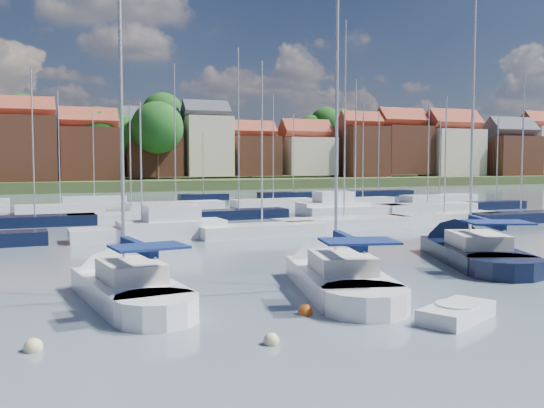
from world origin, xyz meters
name	(u,v)px	position (x,y,z in m)	size (l,w,h in m)	color
ground	(177,212)	(0.00, 40.00, 0.00)	(260.00, 260.00, 0.00)	#46535F
sailboat_left	(120,286)	(-11.23, 3.83, 0.36)	(3.92, 10.75, 14.34)	white
sailboat_centre	(330,275)	(-2.62, 2.73, 0.35)	(5.92, 11.96, 15.72)	white
sailboat_navy	(462,250)	(7.39, 6.28, 0.35)	(7.81, 13.00, 17.49)	black
tender	(457,313)	(-1.74, -4.22, 0.25)	(3.31, 2.55, 0.65)	white
buoy_a	(33,351)	(-14.47, -2.27, 0.00)	(0.51, 0.51, 0.51)	beige
buoy_b	(271,344)	(-8.26, -4.23, 0.00)	(0.46, 0.46, 0.46)	beige
buoy_c	(306,314)	(-5.90, -1.61, 0.00)	(0.49, 0.49, 0.49)	#D85914
buoy_d	(466,308)	(-0.29, -3.01, 0.00)	(0.47, 0.47, 0.47)	beige
buoy_e	(352,264)	(0.74, 6.62, 0.00)	(0.41, 0.41, 0.41)	beige
marina_field	(209,211)	(1.91, 35.15, 0.43)	(79.62, 41.41, 15.93)	white
far_shore_town	(93,163)	(2.23, 132.67, 4.61)	(212.46, 90.00, 22.27)	#3A4924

